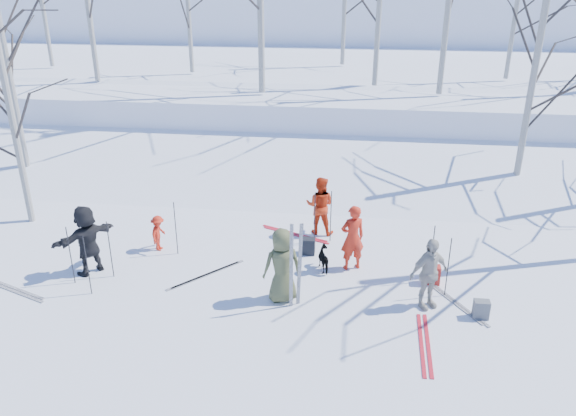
# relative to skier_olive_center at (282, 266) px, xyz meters

# --- Properties ---
(ground) EXTENTS (120.00, 120.00, 0.00)m
(ground) POSITION_rel_skier_olive_center_xyz_m (-0.10, 0.26, -0.79)
(ground) COLOR white
(ground) RESTS_ON ground
(snow_ramp) EXTENTS (70.00, 9.49, 4.12)m
(snow_ramp) POSITION_rel_skier_olive_center_xyz_m (-0.10, 7.26, -0.64)
(snow_ramp) COLOR white
(snow_ramp) RESTS_ON ground
(snow_plateau) EXTENTS (70.00, 18.00, 2.20)m
(snow_plateau) POSITION_rel_skier_olive_center_xyz_m (-0.10, 17.26, 0.21)
(snow_plateau) COLOR white
(snow_plateau) RESTS_ON ground
(far_hill) EXTENTS (90.00, 30.00, 6.00)m
(far_hill) POSITION_rel_skier_olive_center_xyz_m (-0.10, 38.26, 1.21)
(far_hill) COLOR white
(far_hill) RESTS_ON ground
(skier_olive_center) EXTENTS (0.91, 0.77, 1.59)m
(skier_olive_center) POSITION_rel_skier_olive_center_xyz_m (0.00, 0.00, 0.00)
(skier_olive_center) COLOR #484D2E
(skier_olive_center) RESTS_ON ground
(skier_red_north) EXTENTS (0.66, 0.56, 1.54)m
(skier_red_north) POSITION_rel_skier_olive_center_xyz_m (1.39, 1.50, -0.02)
(skier_red_north) COLOR red
(skier_red_north) RESTS_ON ground
(skier_redor_behind) EXTENTS (0.81, 0.67, 1.52)m
(skier_redor_behind) POSITION_rel_skier_olive_center_xyz_m (0.53, 3.26, -0.03)
(skier_redor_behind) COLOR red
(skier_redor_behind) RESTS_ON ground
(skier_red_seated) EXTENTS (0.37, 0.60, 0.88)m
(skier_red_seated) POSITION_rel_skier_olive_center_xyz_m (-3.25, 1.83, -0.35)
(skier_red_seated) COLOR red
(skier_red_seated) RESTS_ON ground
(skier_cream_east) EXTENTS (0.95, 0.78, 1.51)m
(skier_cream_east) POSITION_rel_skier_olive_center_xyz_m (2.91, 0.11, -0.04)
(skier_cream_east) COLOR beige
(skier_cream_east) RESTS_ON ground
(skier_grey_west) EXTENTS (1.23, 1.50, 1.61)m
(skier_grey_west) POSITION_rel_skier_olive_center_xyz_m (-4.42, 0.59, 0.01)
(skier_grey_west) COLOR black
(skier_grey_west) RESTS_ON ground
(dog) EXTENTS (0.50, 0.68, 0.53)m
(dog) POSITION_rel_skier_olive_center_xyz_m (0.80, 1.36, -0.53)
(dog) COLOR black
(dog) RESTS_ON ground
(upright_ski_left) EXTENTS (0.10, 0.17, 1.90)m
(upright_ski_left) POSITION_rel_skier_olive_center_xyz_m (0.22, -0.29, 0.16)
(upright_ski_left) COLOR silver
(upright_ski_left) RESTS_ON ground
(upright_ski_right) EXTENTS (0.15, 0.23, 1.89)m
(upright_ski_right) POSITION_rel_skier_olive_center_xyz_m (0.38, -0.21, 0.16)
(upright_ski_right) COLOR silver
(upright_ski_right) RESTS_ON ground
(ski_pair_a) EXTENTS (1.59, 2.05, 0.02)m
(ski_pair_a) POSITION_rel_skier_olive_center_xyz_m (-0.08, 3.06, -0.78)
(ski_pair_a) COLOR red
(ski_pair_a) RESTS_ON ground
(ski_pair_b) EXTENTS (1.48, 2.03, 0.02)m
(ski_pair_b) POSITION_rel_skier_olive_center_xyz_m (-5.76, -0.35, -0.78)
(ski_pair_b) COLOR silver
(ski_pair_b) RESTS_ON ground
(ski_pair_c) EXTENTS (1.89, 2.08, 0.02)m
(ski_pair_c) POSITION_rel_skier_olive_center_xyz_m (3.52, 0.34, -0.78)
(ski_pair_c) COLOR silver
(ski_pair_c) RESTS_ON ground
(ski_pair_d) EXTENTS (0.31, 1.91, 0.02)m
(ski_pair_d) POSITION_rel_skier_olive_center_xyz_m (2.78, -1.17, -0.78)
(ski_pair_d) COLOR red
(ski_pair_d) RESTS_ON ground
(ski_pair_e) EXTENTS (2.09, 2.10, 0.02)m
(ski_pair_e) POSITION_rel_skier_olive_center_xyz_m (-1.82, 0.76, -0.78)
(ski_pair_e) COLOR silver
(ski_pair_e) RESTS_ON ground
(ski_pole_a) EXTENTS (0.02, 0.02, 1.34)m
(ski_pole_a) POSITION_rel_skier_olive_center_xyz_m (-2.75, 1.67, -0.12)
(ski_pole_a) COLOR black
(ski_pole_a) RESTS_ON ground
(ski_pole_b) EXTENTS (0.02, 0.02, 1.34)m
(ski_pole_b) POSITION_rel_skier_olive_center_xyz_m (0.83, 2.82, -0.12)
(ski_pole_b) COLOR black
(ski_pole_b) RESTS_ON ground
(ski_pole_c) EXTENTS (0.02, 0.02, 1.34)m
(ski_pole_c) POSITION_rel_skier_olive_center_xyz_m (3.36, 0.57, -0.12)
(ski_pole_c) COLOR black
(ski_pole_c) RESTS_ON ground
(ski_pole_d) EXTENTS (0.02, 0.02, 1.34)m
(ski_pole_d) POSITION_rel_skier_olive_center_xyz_m (-4.57, 0.09, -0.12)
(ski_pole_d) COLOR black
(ski_pole_d) RESTS_ON ground
(ski_pole_e) EXTENTS (0.02, 0.02, 1.34)m
(ski_pole_e) POSITION_rel_skier_olive_center_xyz_m (3.09, 1.13, -0.12)
(ski_pole_e) COLOR black
(ski_pole_e) RESTS_ON ground
(ski_pole_f) EXTENTS (0.02, 0.02, 1.34)m
(ski_pole_f) POSITION_rel_skier_olive_center_xyz_m (0.45, 2.62, -0.12)
(ski_pole_f) COLOR black
(ski_pole_f) RESTS_ON ground
(ski_pole_g) EXTENTS (0.02, 0.02, 1.34)m
(ski_pole_g) POSITION_rel_skier_olive_center_xyz_m (-4.01, -0.29, -0.12)
(ski_pole_g) COLOR black
(ski_pole_g) RESTS_ON ground
(ski_pole_h) EXTENTS (0.02, 0.02, 1.34)m
(ski_pole_h) POSITION_rel_skier_olive_center_xyz_m (-3.84, 0.45, -0.12)
(ski_pole_h) COLOR black
(ski_pole_h) RESTS_ON ground
(backpack_red) EXTENTS (0.32, 0.22, 0.42)m
(backpack_red) POSITION_rel_skier_olive_center_xyz_m (3.14, 1.04, -0.58)
(backpack_red) COLOR red
(backpack_red) RESTS_ON ground
(backpack_grey) EXTENTS (0.30, 0.20, 0.38)m
(backpack_grey) POSITION_rel_skier_olive_center_xyz_m (3.94, -0.17, -0.60)
(backpack_grey) COLOR #55585C
(backpack_grey) RESTS_ON ground
(backpack_dark) EXTENTS (0.34, 0.24, 0.40)m
(backpack_dark) POSITION_rel_skier_olive_center_xyz_m (0.34, 2.07, -0.59)
(backpack_dark) COLOR black
(backpack_dark) RESTS_ON ground
(birch_plateau_b) EXTENTS (3.96, 3.96, 4.80)m
(birch_plateau_b) POSITION_rel_skier_olive_center_xyz_m (7.19, 13.83, 3.81)
(birch_plateau_b) COLOR silver
(birch_plateau_b) RESTS_ON snow_plateau
(birch_plateau_h) EXTENTS (4.25, 4.25, 5.21)m
(birch_plateau_h) POSITION_rel_skier_olive_center_xyz_m (-12.44, 14.44, 4.01)
(birch_plateau_h) COLOR silver
(birch_plateau_h) RESTS_ON snow_plateau
(birch_plateau_j) EXTENTS (4.02, 4.02, 4.89)m
(birch_plateau_j) POSITION_rel_skier_olive_center_xyz_m (-5.74, 13.74, 3.85)
(birch_plateau_j) COLOR silver
(birch_plateau_j) RESTS_ON snow_plateau
(birch_edge_a) EXTENTS (4.15, 4.15, 5.07)m
(birch_edge_a) POSITION_rel_skier_olive_center_xyz_m (-7.26, 3.02, 1.74)
(birch_edge_a) COLOR silver
(birch_edge_a) RESTS_ON ground
(birch_edge_d) EXTENTS (4.96, 4.96, 6.23)m
(birch_edge_d) POSITION_rel_skier_olive_center_xyz_m (-9.06, 5.98, 2.32)
(birch_edge_d) COLOR silver
(birch_edge_d) RESTS_ON ground
(birch_edge_e) EXTENTS (4.60, 4.60, 5.72)m
(birch_edge_e) POSITION_rel_skier_olive_center_xyz_m (6.14, 6.59, 2.06)
(birch_edge_e) COLOR silver
(birch_edge_e) RESTS_ON ground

